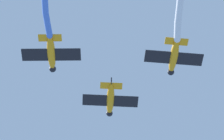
% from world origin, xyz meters
% --- Properties ---
extents(airplane_lead, '(6.66, 5.13, 1.65)m').
position_xyz_m(airplane_lead, '(-5.95, 1.11, 55.47)').
color(airplane_lead, orange).
extents(airplane_left_wing, '(6.70, 5.12, 1.65)m').
position_xyz_m(airplane_left_wing, '(-10.30, -6.96, 55.47)').
color(airplane_left_wing, orange).
extents(airplane_right_wing, '(6.63, 5.12, 1.65)m').
position_xyz_m(airplane_right_wing, '(2.54, -2.38, 55.77)').
color(airplane_right_wing, orange).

